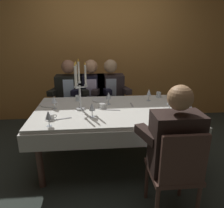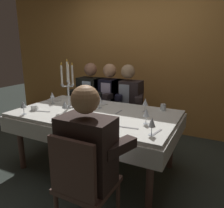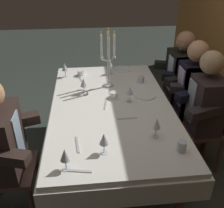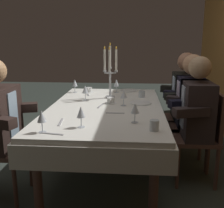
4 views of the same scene
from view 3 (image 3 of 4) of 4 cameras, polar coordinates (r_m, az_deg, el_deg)
ground_plane at (r=2.87m, az=-0.14°, el=-12.99°), size 12.00×12.00×0.00m
dining_table at (r=2.49m, az=-0.16°, el=-2.46°), size 1.94×1.14×0.74m
candelabra at (r=2.67m, az=-0.83°, el=9.31°), size 0.15×0.17×0.61m
dinner_plate_0 at (r=3.18m, az=2.23°, el=7.55°), size 0.21×0.21×0.01m
dinner_plate_1 at (r=2.61m, az=7.19°, el=1.99°), size 0.22×0.22×0.01m
wine_glass_0 at (r=1.80m, az=-1.78°, el=-7.77°), size 0.07×0.07×0.16m
wine_glass_1 at (r=2.43m, az=3.85°, el=2.92°), size 0.07×0.07×0.16m
wine_glass_2 at (r=2.59m, az=-6.22°, el=4.60°), size 0.07×0.07×0.16m
wine_glass_3 at (r=1.70m, az=-10.23°, el=-10.95°), size 0.07×0.07×0.16m
wine_glass_4 at (r=3.03m, az=-0.38°, el=8.59°), size 0.07×0.07×0.16m
wine_glass_5 at (r=3.00m, az=-10.28°, el=7.90°), size 0.07×0.07×0.16m
wine_glass_6 at (r=1.98m, az=9.67°, el=-4.31°), size 0.07×0.07×0.16m
water_tumbler_0 at (r=1.93m, az=14.98°, el=-8.86°), size 0.07×0.07×0.08m
water_tumbler_1 at (r=2.86m, az=6.29°, el=5.41°), size 0.07×0.07×0.08m
coffee_cup_0 at (r=2.53m, az=0.41°, el=1.91°), size 0.13×0.12×0.06m
coffee_cup_1 at (r=3.04m, az=-6.83°, el=6.65°), size 0.13×0.12×0.06m
spoon_0 at (r=1.75m, az=-7.19°, el=-14.29°), size 0.05×0.17×0.01m
knife_1 at (r=2.43m, az=-1.37°, el=0.01°), size 0.19×0.05×0.01m
spoon_2 at (r=2.92m, az=-6.68°, el=5.17°), size 0.17×0.06×0.01m
fork_3 at (r=2.23m, az=3.35°, el=-3.17°), size 0.02×0.17×0.01m
knife_4 at (r=1.96m, az=-7.55°, el=-8.75°), size 0.19×0.04×0.01m
seated_diner_0 at (r=3.17m, az=14.90°, el=6.21°), size 0.63×0.48×1.24m
seated_diner_1 at (r=2.88m, az=17.15°, el=3.38°), size 0.63×0.48×1.24m
seated_diner_2 at (r=2.63m, az=19.52°, el=0.37°), size 0.63×0.48×1.24m
seated_diner_3 at (r=2.15m, az=-23.23°, el=-7.53°), size 0.63×0.48×1.24m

